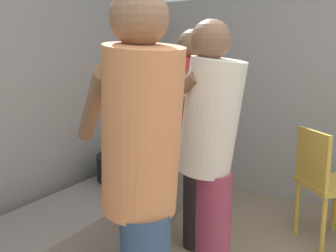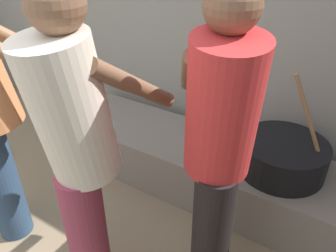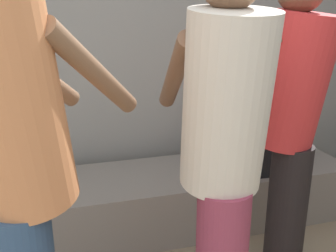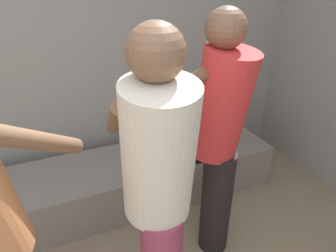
{
  "view_description": "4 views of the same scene",
  "coord_description": "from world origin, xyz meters",
  "px_view_note": "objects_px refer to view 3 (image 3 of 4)",
  "views": [
    {
      "loc": [
        -1.3,
        0.2,
        1.4
      ],
      "look_at": [
        0.91,
        1.44,
        0.93
      ],
      "focal_mm": 39.55,
      "sensor_mm": 36.0,
      "label": 1
    },
    {
      "loc": [
        1.48,
        0.2,
        1.71
      ],
      "look_at": [
        0.7,
        1.43,
        0.82
      ],
      "focal_mm": 34.9,
      "sensor_mm": 36.0,
      "label": 2
    },
    {
      "loc": [
        0.01,
        -0.16,
        1.37
      ],
      "look_at": [
        0.46,
        1.4,
        0.88
      ],
      "focal_mm": 39.06,
      "sensor_mm": 36.0,
      "label": 3
    },
    {
      "loc": [
        0.19,
        0.03,
        1.74
      ],
      "look_at": [
        0.83,
        1.55,
        0.87
      ],
      "focal_mm": 31.69,
      "sensor_mm": 36.0,
      "label": 4
    }
  ],
  "objects_px": {
    "cook_in_orange_shirt": "(19,160)",
    "cook_in_red_shirt": "(290,116)",
    "cooking_pot_main": "(247,149)",
    "cook_in_cream_shirt": "(224,149)"
  },
  "relations": [
    {
      "from": "cook_in_orange_shirt",
      "to": "cook_in_red_shirt",
      "type": "bearing_deg",
      "value": 16.18
    },
    {
      "from": "cooking_pot_main",
      "to": "cook_in_cream_shirt",
      "type": "relative_size",
      "value": 0.42
    },
    {
      "from": "cook_in_cream_shirt",
      "to": "cook_in_red_shirt",
      "type": "bearing_deg",
      "value": 34.24
    },
    {
      "from": "cooking_pot_main",
      "to": "cook_in_red_shirt",
      "type": "xyz_separation_m",
      "value": [
        -0.16,
        -0.68,
        0.43
      ]
    },
    {
      "from": "cook_in_orange_shirt",
      "to": "cook_in_cream_shirt",
      "type": "distance_m",
      "value": 0.69
    },
    {
      "from": "cooking_pot_main",
      "to": "cook_in_orange_shirt",
      "type": "height_order",
      "value": "cook_in_orange_shirt"
    },
    {
      "from": "cooking_pot_main",
      "to": "cook_in_red_shirt",
      "type": "relative_size",
      "value": 0.42
    },
    {
      "from": "cooking_pot_main",
      "to": "cook_in_red_shirt",
      "type": "distance_m",
      "value": 0.82
    },
    {
      "from": "cook_in_orange_shirt",
      "to": "cook_in_cream_shirt",
      "type": "xyz_separation_m",
      "value": [
        0.68,
        0.0,
        -0.04
      ]
    },
    {
      "from": "cooking_pot_main",
      "to": "cook_in_cream_shirt",
      "type": "bearing_deg",
      "value": -122.98
    }
  ]
}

